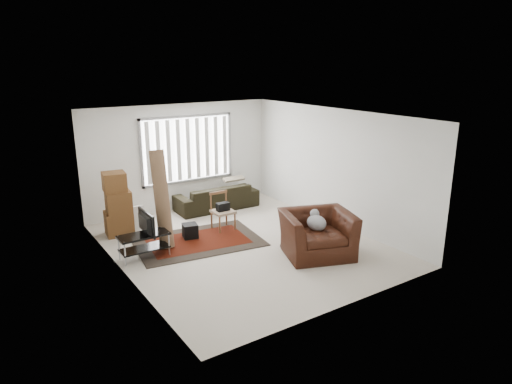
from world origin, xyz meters
TOP-DOWN VIEW (x-y plane):
  - room at (0.03, 0.51)m, footprint 6.00×6.02m
  - persian_rug at (-0.71, 0.66)m, footprint 2.80×2.06m
  - tv_stand at (-1.95, 0.50)m, footprint 0.97×0.44m
  - tv at (-1.95, 0.50)m, footprint 0.10×0.79m
  - subwoofer at (-0.77, 0.93)m, footprint 0.37×0.37m
  - moving_boxes at (-1.96, 2.02)m, footprint 0.64×0.59m
  - white_flatpack at (-1.68, 1.86)m, footprint 0.49×0.14m
  - rolled_rug at (-1.39, 0.88)m, footprint 0.35×0.70m
  - sofa at (0.72, 2.45)m, footprint 2.17×1.00m
  - side_chair at (0.10, 1.02)m, footprint 0.47×0.47m
  - armchair at (0.96, -1.24)m, footprint 1.66×1.55m

SIDE VIEW (x-z plane):
  - persian_rug at x=-0.71m, z-range 0.00..0.02m
  - subwoofer at x=-0.77m, z-range 0.02..0.33m
  - white_flatpack at x=-1.68m, z-range 0.00..0.63m
  - tv_stand at x=-1.95m, z-range 0.11..0.60m
  - sofa at x=0.72m, z-range 0.00..0.82m
  - side_chair at x=0.10m, z-range 0.05..0.91m
  - armchair at x=0.96m, z-range 0.00..0.99m
  - moving_boxes at x=-1.96m, z-range -0.05..1.36m
  - tv at x=-1.95m, z-range 0.49..0.94m
  - rolled_rug at x=-1.39m, z-range 0.00..2.02m
  - room at x=0.03m, z-range 0.40..3.11m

